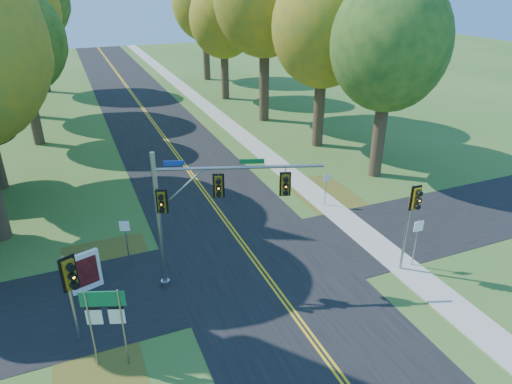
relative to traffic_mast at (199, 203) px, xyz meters
name	(u,v)px	position (x,y,z in m)	size (l,w,h in m)	color
ground	(275,288)	(2.75, -1.41, -3.99)	(160.00, 160.00, 0.00)	#30591F
road_main	(275,288)	(2.75, -1.41, -3.98)	(8.00, 160.00, 0.02)	black
road_cross	(257,263)	(2.75, 0.59, -3.98)	(60.00, 6.00, 0.02)	black
centerline_left	(272,288)	(2.65, -1.41, -3.96)	(0.10, 160.00, 0.01)	gold
centerline_right	(277,287)	(2.85, -1.41, -3.96)	(0.10, 160.00, 0.01)	gold
sidewalk_east	(391,256)	(8.95, -1.41, -3.96)	(1.60, 160.00, 0.06)	#9E998E
leaf_patch_w_near	(109,272)	(-3.75, 2.59, -3.98)	(4.00, 6.00, 0.00)	brown
leaf_patch_e	(336,203)	(9.55, 4.59, -3.98)	(3.50, 8.00, 0.00)	brown
tree_e_a	(390,44)	(14.32, 7.36, 4.55)	(7.20, 7.20, 12.73)	#38281C
tree_e_b	(324,27)	(13.72, 14.17, 4.91)	(7.60, 7.60, 13.33)	#38281C
tree_w_c	(19,41)	(-6.79, 23.06, 3.96)	(6.80, 6.80, 11.91)	#38281C
tree_w_d	(12,7)	(-7.37, 31.77, 5.79)	(8.20, 8.20, 14.56)	#38281C
tree_e_d	(224,19)	(12.02, 31.46, 4.25)	(7.00, 7.00, 12.32)	#38281C
tree_e_e	(204,3)	(13.22, 42.17, 5.21)	(7.80, 7.80, 13.74)	#38281C
traffic_mast	(199,203)	(0.00, 0.00, 0.00)	(6.49, 2.44, 6.20)	gray
east_signal_pole	(413,208)	(8.67, -2.58, -0.69)	(0.50, 0.58, 4.35)	gray
ped_signal_pole	(70,280)	(-5.15, -1.63, -1.20)	(0.55, 0.67, 3.75)	#999BA1
route_sign_cluster	(105,313)	(-4.23, -3.12, -1.75)	(1.41, 0.54, 3.18)	gray
info_kiosk	(85,272)	(-4.72, 1.58, -3.08)	(1.31, 0.57, 1.83)	white
reg_sign_e_north	(326,184)	(8.77, 4.57, -2.58)	(0.39, 0.13, 2.06)	gray
reg_sign_e_south	(417,235)	(9.38, -2.37, -2.31)	(0.47, 0.09, 2.45)	gray
reg_sign_w	(126,234)	(-2.78, 2.84, -2.35)	(0.44, 0.20, 2.39)	gray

